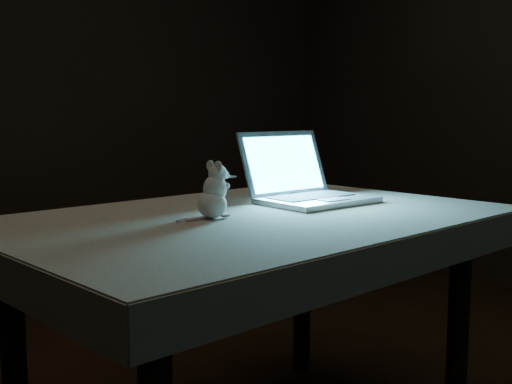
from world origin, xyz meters
TOP-DOWN VIEW (x-y plane):
  - back_wall at (0.00, 2.50)m, footprint 4.50×0.04m
  - table at (-0.03, -0.14)m, footprint 1.49×1.08m
  - tablecloth at (0.00, -0.08)m, footprint 1.51×1.05m
  - laptop at (0.27, -0.07)m, footprint 0.38×0.35m
  - plush_mouse at (-0.17, -0.13)m, footprint 0.12×0.12m

SIDE VIEW (x-z plane):
  - table at x=-0.03m, z-range 0.00..0.73m
  - tablecloth at x=0.00m, z-range 0.64..0.74m
  - plush_mouse at x=-0.17m, z-range 0.74..0.90m
  - laptop at x=0.27m, z-range 0.74..0.98m
  - back_wall at x=0.00m, z-range 0.00..2.60m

